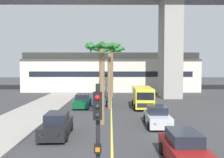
{
  "coord_description": "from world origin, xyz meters",
  "views": [
    {
      "loc": [
        -0.08,
        1.0,
        4.66
      ],
      "look_at": [
        0.0,
        14.0,
        4.01
      ],
      "focal_mm": 37.77,
      "sensor_mm": 36.0,
      "label": 1
    }
  ],
  "objects_px": {
    "car_queue_second": "(157,117)",
    "car_queue_fourth": "(57,125)",
    "car_queue_fifth": "(100,99)",
    "palm_tree_near_median": "(109,58)",
    "delivery_van": "(143,97)",
    "traffic_light_median_near": "(98,137)",
    "car_queue_third": "(184,149)",
    "palm_tree_far_median": "(112,54)",
    "palm_tree_mid_median": "(102,59)",
    "car_queue_front": "(82,101)"
  },
  "relations": [
    {
      "from": "car_queue_second",
      "to": "car_queue_fourth",
      "type": "relative_size",
      "value": 1.0
    },
    {
      "from": "car_queue_fifth",
      "to": "palm_tree_near_median",
      "type": "relative_size",
      "value": 0.59
    },
    {
      "from": "delivery_van",
      "to": "traffic_light_median_near",
      "type": "distance_m",
      "value": 20.62
    },
    {
      "from": "delivery_van",
      "to": "traffic_light_median_near",
      "type": "xyz_separation_m",
      "value": [
        -4.02,
        -20.17,
        1.43
      ]
    },
    {
      "from": "car_queue_third",
      "to": "car_queue_fifth",
      "type": "relative_size",
      "value": 0.99
    },
    {
      "from": "traffic_light_median_near",
      "to": "palm_tree_far_median",
      "type": "distance_m",
      "value": 30.35
    },
    {
      "from": "car_queue_fifth",
      "to": "delivery_van",
      "type": "bearing_deg",
      "value": -29.55
    },
    {
      "from": "car_queue_second",
      "to": "palm_tree_mid_median",
      "type": "distance_m",
      "value": 6.38
    },
    {
      "from": "car_queue_third",
      "to": "palm_tree_far_median",
      "type": "distance_m",
      "value": 26.33
    },
    {
      "from": "car_queue_front",
      "to": "traffic_light_median_near",
      "type": "bearing_deg",
      "value": -81.93
    },
    {
      "from": "car_queue_front",
      "to": "palm_tree_far_median",
      "type": "xyz_separation_m",
      "value": [
        3.47,
        9.53,
        5.95
      ]
    },
    {
      "from": "car_queue_front",
      "to": "car_queue_fourth",
      "type": "xyz_separation_m",
      "value": [
        -0.38,
        -11.24,
        0.0
      ]
    },
    {
      "from": "car_queue_front",
      "to": "palm_tree_far_median",
      "type": "distance_m",
      "value": 11.76
    },
    {
      "from": "car_queue_front",
      "to": "car_queue_second",
      "type": "distance_m",
      "value": 11.0
    },
    {
      "from": "car_queue_second",
      "to": "delivery_van",
      "type": "distance_m",
      "value": 8.14
    },
    {
      "from": "car_queue_second",
      "to": "palm_tree_near_median",
      "type": "xyz_separation_m",
      "value": [
        -3.84,
        7.64,
        5.01
      ]
    },
    {
      "from": "palm_tree_near_median",
      "to": "palm_tree_mid_median",
      "type": "height_order",
      "value": "palm_tree_near_median"
    },
    {
      "from": "delivery_van",
      "to": "palm_tree_near_median",
      "type": "height_order",
      "value": "palm_tree_near_median"
    },
    {
      "from": "car_queue_fourth",
      "to": "delivery_van",
      "type": "distance_m",
      "value": 13.1
    },
    {
      "from": "palm_tree_mid_median",
      "to": "car_queue_front",
      "type": "bearing_deg",
      "value": 107.8
    },
    {
      "from": "car_queue_fifth",
      "to": "palm_tree_mid_median",
      "type": "xyz_separation_m",
      "value": [
        0.63,
        -10.47,
        4.6
      ]
    },
    {
      "from": "car_queue_third",
      "to": "palm_tree_far_median",
      "type": "relative_size",
      "value": 0.49
    },
    {
      "from": "car_queue_fourth",
      "to": "palm_tree_far_median",
      "type": "height_order",
      "value": "palm_tree_far_median"
    },
    {
      "from": "car_queue_fifth",
      "to": "palm_tree_near_median",
      "type": "xyz_separation_m",
      "value": [
        1.2,
        -3.3,
        5.01
      ]
    },
    {
      "from": "car_queue_second",
      "to": "palm_tree_mid_median",
      "type": "bearing_deg",
      "value": 173.85
    },
    {
      "from": "delivery_van",
      "to": "palm_tree_mid_median",
      "type": "height_order",
      "value": "palm_tree_mid_median"
    },
    {
      "from": "palm_tree_near_median",
      "to": "car_queue_fourth",
      "type": "bearing_deg",
      "value": -108.78
    },
    {
      "from": "car_queue_third",
      "to": "car_queue_fourth",
      "type": "bearing_deg",
      "value": 147.15
    },
    {
      "from": "traffic_light_median_near",
      "to": "palm_tree_mid_median",
      "type": "xyz_separation_m",
      "value": [
        -0.33,
        12.53,
        2.6
      ]
    },
    {
      "from": "car_queue_fifth",
      "to": "traffic_light_median_near",
      "type": "bearing_deg",
      "value": -87.59
    },
    {
      "from": "palm_tree_far_median",
      "to": "car_queue_second",
      "type": "bearing_deg",
      "value": -78.98
    },
    {
      "from": "traffic_light_median_near",
      "to": "palm_tree_far_median",
      "type": "bearing_deg",
      "value": 88.94
    },
    {
      "from": "car_queue_fourth",
      "to": "palm_tree_mid_median",
      "type": "distance_m",
      "value": 6.34
    },
    {
      "from": "delivery_van",
      "to": "palm_tree_near_median",
      "type": "distance_m",
      "value": 5.86
    },
    {
      "from": "car_queue_third",
      "to": "car_queue_fifth",
      "type": "bearing_deg",
      "value": 104.91
    },
    {
      "from": "car_queue_second",
      "to": "car_queue_fifth",
      "type": "distance_m",
      "value": 12.05
    },
    {
      "from": "delivery_van",
      "to": "palm_tree_mid_median",
      "type": "relative_size",
      "value": 0.79
    },
    {
      "from": "car_queue_second",
      "to": "delivery_van",
      "type": "height_order",
      "value": "delivery_van"
    },
    {
      "from": "traffic_light_median_near",
      "to": "car_queue_front",
      "type": "bearing_deg",
      "value": 98.07
    },
    {
      "from": "car_queue_fifth",
      "to": "palm_tree_mid_median",
      "type": "distance_m",
      "value": 11.45
    },
    {
      "from": "car_queue_second",
      "to": "car_queue_third",
      "type": "distance_m",
      "value": 7.39
    },
    {
      "from": "car_queue_third",
      "to": "delivery_van",
      "type": "distance_m",
      "value": 15.52
    },
    {
      "from": "car_queue_third",
      "to": "palm_tree_mid_median",
      "type": "relative_size",
      "value": 0.61
    },
    {
      "from": "delivery_van",
      "to": "palm_tree_far_median",
      "type": "xyz_separation_m",
      "value": [
        -3.46,
        9.92,
        5.39
      ]
    },
    {
      "from": "car_queue_second",
      "to": "car_queue_fifth",
      "type": "height_order",
      "value": "same"
    },
    {
      "from": "palm_tree_far_median",
      "to": "palm_tree_near_median",
      "type": "bearing_deg",
      "value": -91.78
    },
    {
      "from": "car_queue_fourth",
      "to": "palm_tree_mid_median",
      "type": "height_order",
      "value": "palm_tree_mid_median"
    },
    {
      "from": "car_queue_front",
      "to": "car_queue_third",
      "type": "height_order",
      "value": "same"
    },
    {
      "from": "delivery_van",
      "to": "palm_tree_near_median",
      "type": "relative_size",
      "value": 0.75
    },
    {
      "from": "car_queue_fourth",
      "to": "delivery_van",
      "type": "bearing_deg",
      "value": 56.01
    }
  ]
}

